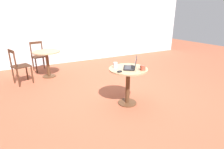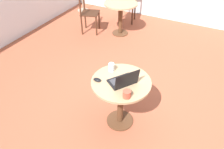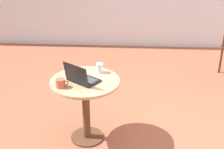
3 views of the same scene
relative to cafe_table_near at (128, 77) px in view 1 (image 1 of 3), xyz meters
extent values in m
plane|color=#9E5138|center=(0.42, -0.15, -0.56)|extent=(16.00, 16.00, 0.00)
cube|color=silver|center=(3.65, -0.15, 0.79)|extent=(0.06, 9.40, 2.70)
cylinder|color=#51331E|center=(0.00, 0.00, -0.55)|extent=(0.37, 0.37, 0.02)
cylinder|color=#51331E|center=(0.00, 0.00, -0.20)|extent=(0.08, 0.08, 0.67)
cylinder|color=tan|center=(0.00, 0.00, 0.15)|extent=(0.72, 0.72, 0.03)
cylinder|color=#51331E|center=(2.35, 1.11, -0.55)|extent=(0.37, 0.37, 0.02)
cylinder|color=#51331E|center=(2.35, 1.11, -0.20)|extent=(0.08, 0.08, 0.67)
cylinder|color=tan|center=(2.35, 1.11, 0.15)|extent=(0.72, 0.72, 0.03)
cylinder|color=#472819|center=(2.91, 1.05, -0.34)|extent=(0.04, 0.04, 0.44)
cylinder|color=#472819|center=(2.84, 1.38, -0.34)|extent=(0.04, 0.04, 0.44)
cylinder|color=#472819|center=(3.24, 1.12, -0.34)|extent=(0.04, 0.04, 0.44)
cylinder|color=#472819|center=(3.17, 1.45, -0.34)|extent=(0.04, 0.04, 0.44)
cube|color=#3C2215|center=(3.04, 1.25, -0.10)|extent=(0.45, 0.45, 0.02)
cylinder|color=#472819|center=(3.24, 1.12, 0.12)|extent=(0.04, 0.04, 0.42)
cylinder|color=#472819|center=(3.17, 1.45, 0.12)|extent=(0.04, 0.04, 0.42)
cube|color=#472819|center=(3.20, 1.28, 0.29)|extent=(0.10, 0.36, 0.07)
cylinder|color=#472819|center=(2.34, 1.66, -0.34)|extent=(0.04, 0.04, 0.44)
cylinder|color=#472819|center=(2.03, 1.55, -0.34)|extent=(0.04, 0.04, 0.44)
cylinder|color=#472819|center=(2.24, 1.98, -0.34)|extent=(0.04, 0.04, 0.44)
cylinder|color=#472819|center=(1.92, 1.87, -0.34)|extent=(0.04, 0.04, 0.44)
cube|color=#3C2215|center=(2.13, 1.77, -0.10)|extent=(0.49, 0.49, 0.02)
cylinder|color=#472819|center=(2.24, 1.98, 0.12)|extent=(0.04, 0.04, 0.42)
cylinder|color=#472819|center=(1.92, 1.87, 0.12)|extent=(0.04, 0.04, 0.42)
cube|color=#472819|center=(2.08, 1.92, 0.29)|extent=(0.35, 0.14, 0.07)
cube|color=black|center=(-0.01, -0.01, 0.17)|extent=(0.37, 0.34, 0.02)
cube|color=#38383D|center=(0.00, 0.00, 0.18)|extent=(0.28, 0.24, 0.00)
cube|color=black|center=(-0.07, -0.11, 0.28)|extent=(0.27, 0.21, 0.20)
cube|color=#9EB2C6|center=(-0.07, -0.10, 0.28)|extent=(0.25, 0.19, 0.18)
ellipsoid|color=black|center=(-0.12, 0.26, 0.18)|extent=(0.06, 0.10, 0.03)
cylinder|color=#C64C38|center=(-0.22, -0.17, 0.21)|extent=(0.09, 0.09, 0.09)
torus|color=#C64C38|center=(-0.16, -0.17, 0.21)|extent=(0.05, 0.01, 0.05)
cylinder|color=silver|center=(0.13, 0.20, 0.22)|extent=(0.08, 0.08, 0.11)
camera|label=1|loc=(-2.59, 1.71, 1.11)|focal=28.00mm
camera|label=2|loc=(-1.83, -0.81, 1.84)|focal=35.00mm
camera|label=3|loc=(0.45, -2.86, 1.59)|focal=50.00mm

